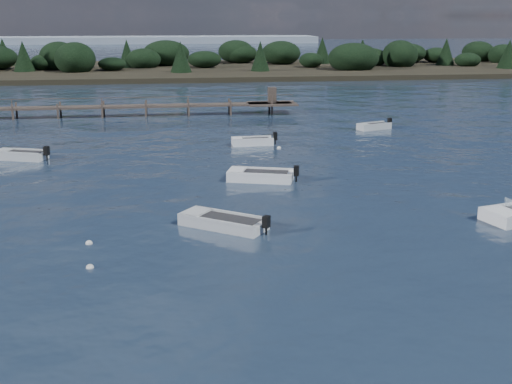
{
  "coord_description": "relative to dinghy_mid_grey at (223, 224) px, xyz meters",
  "views": [
    {
      "loc": [
        -6.99,
        -17.69,
        9.81
      ],
      "look_at": [
        -2.5,
        14.0,
        1.0
      ],
      "focal_mm": 45.0,
      "sensor_mm": 36.0,
      "label": 1
    }
  ],
  "objects": [
    {
      "name": "ground",
      "position": [
        4.45,
        48.48,
        -0.16
      ],
      "size": [
        400.0,
        400.0,
        0.0
      ],
      "primitive_type": "plane",
      "color": "#162233",
      "rests_on": "ground"
    },
    {
      "name": "dinghy_mid_grey",
      "position": [
        0.0,
        0.0,
        0.0
      ],
      "size": [
        4.34,
        3.8,
        1.16
      ],
      "color": "silver",
      "rests_on": "ground"
    },
    {
      "name": "tender_far_grey_b",
      "position": [
        15.9,
        25.56,
        0.01
      ],
      "size": [
        3.46,
        2.12,
        1.16
      ],
      "color": "silver",
      "rests_on": "ground"
    },
    {
      "name": "tender_far_white",
      "position": [
        4.14,
        19.93,
        0.02
      ],
      "size": [
        3.58,
        1.36,
        1.23
      ],
      "color": "white",
      "rests_on": "ground"
    },
    {
      "name": "dinghy_extra_a",
      "position": [
        3.11,
        8.73,
        0.02
      ],
      "size": [
        4.47,
        2.87,
        1.28
      ],
      "color": "white",
      "rests_on": "ground"
    },
    {
      "name": "tender_far_grey",
      "position": [
        -12.81,
        17.09,
        0.02
      ],
      "size": [
        4.05,
        2.59,
        1.29
      ],
      "color": "silver",
      "rests_on": "ground"
    },
    {
      "name": "buoy_c",
      "position": [
        -6.15,
        -1.5,
        -0.16
      ],
      "size": [
        0.32,
        0.32,
        0.32
      ],
      "primitive_type": "sphere",
      "color": "silver",
      "rests_on": "ground"
    },
    {
      "name": "buoy_e",
      "position": [
        5.98,
        18.36,
        -0.16
      ],
      "size": [
        0.32,
        0.32,
        0.32
      ],
      "primitive_type": "sphere",
      "color": "silver",
      "rests_on": "ground"
    },
    {
      "name": "buoy_extra_b",
      "position": [
        -5.8,
        -4.4,
        -0.16
      ],
      "size": [
        0.32,
        0.32,
        0.32
      ],
      "primitive_type": "sphere",
      "color": "silver",
      "rests_on": "ground"
    },
    {
      "name": "jetty",
      "position": [
        -17.3,
        36.48,
        0.83
      ],
      "size": [
        64.5,
        3.2,
        3.4
      ],
      "color": "#4A3E36",
      "rests_on": "ground"
    },
    {
      "name": "far_headland",
      "position": [
        29.45,
        88.48,
        1.81
      ],
      "size": [
        190.0,
        40.0,
        5.8
      ],
      "color": "black",
      "rests_on": "ground"
    }
  ]
}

